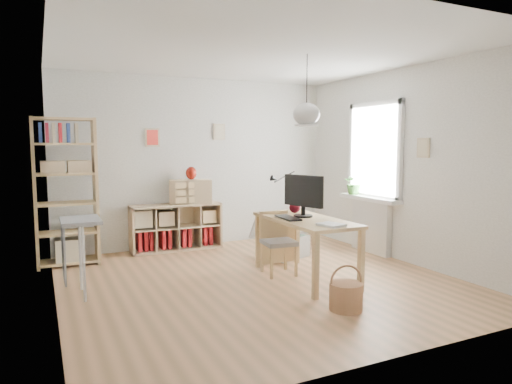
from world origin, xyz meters
name	(u,v)px	position (x,y,z in m)	size (l,w,h in m)	color
ground	(259,281)	(0.00, 0.00, 0.00)	(4.50, 4.50, 0.00)	tan
room_shell	(307,114)	(0.55, -0.15, 2.00)	(4.50, 4.50, 4.50)	white
window_unit	(375,151)	(2.23, 0.60, 1.55)	(0.07, 1.16, 1.46)	white
radiator	(371,226)	(2.19, 0.60, 0.40)	(0.10, 0.80, 0.80)	silver
windowsill	(369,199)	(2.14, 0.60, 0.83)	(0.22, 1.20, 0.06)	white
desk	(305,226)	(0.55, -0.15, 0.66)	(0.70, 1.50, 0.75)	#DEBF80
cube_shelf	(174,231)	(-0.47, 2.08, 0.30)	(1.40, 0.38, 0.72)	beige
tall_bookshelf	(65,186)	(-2.04, 1.80, 1.09)	(0.80, 0.38, 2.00)	#DEBF80
side_table	(74,236)	(-2.04, 0.35, 0.67)	(0.40, 0.55, 0.85)	#9A9A9D
chair	(277,239)	(0.36, 0.21, 0.45)	(0.42, 0.42, 0.79)	#9A9A9D
wicker_basket	(346,295)	(0.36, -1.24, 0.15)	(0.33, 0.33, 0.46)	#AB754D
storage_chest	(283,242)	(0.85, 0.95, 0.21)	(0.80, 0.85, 0.65)	silver
monitor	(303,193)	(0.59, -0.03, 1.04)	(0.24, 0.58, 0.52)	black
keyboard	(288,218)	(0.35, -0.08, 0.76)	(0.16, 0.44, 0.02)	black
task_lamp	(283,186)	(0.57, 0.46, 1.09)	(0.47, 0.17, 0.50)	black
yarn_ball	(295,207)	(0.65, 0.28, 0.82)	(0.15, 0.15, 0.15)	#550B17
paper_tray	(331,225)	(0.53, -0.72, 0.76)	(0.22, 0.27, 0.03)	white
drawer_chest	(191,191)	(-0.21, 2.04, 0.91)	(0.66, 0.30, 0.37)	beige
red_vase	(191,173)	(-0.19, 2.04, 1.20)	(0.17, 0.17, 0.20)	maroon
potted_plant	(354,183)	(2.12, 0.95, 1.04)	(0.32, 0.28, 0.36)	#2E6325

